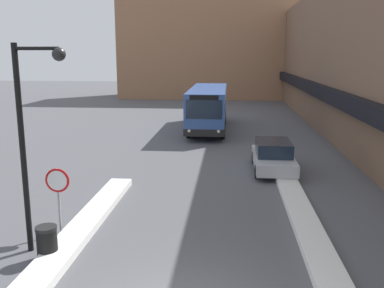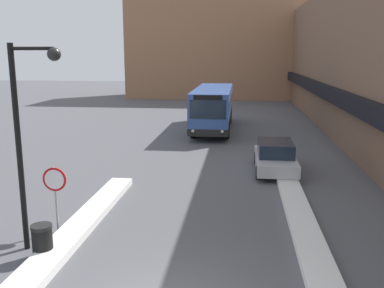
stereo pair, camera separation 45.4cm
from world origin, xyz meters
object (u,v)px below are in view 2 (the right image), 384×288
Objects in this scene: stop_sign at (55,186)px; street_lamp at (27,125)px; city_bus at (213,107)px; parked_car_front at (275,156)px; trash_bin at (42,241)px.

street_lamp reaches higher than stop_sign.
city_bus is at bearing 79.61° from street_lamp.
parked_car_front is 12.19m from trash_bin.
parked_car_front is 0.76× the size of street_lamp.
parked_car_front reaches higher than trash_bin.
street_lamp reaches higher than city_bus.
city_bus is 11.87m from parked_car_front.
city_bus is at bearing 80.93° from trash_bin.
street_lamp is (-7.53, -9.43, 2.95)m from parked_car_front.
stop_sign is (-3.67, -19.45, -0.16)m from city_bus.
parked_car_front is at bearing 47.99° from stop_sign.
trash_bin is at bearing -48.48° from street_lamp.
city_bus is at bearing 79.31° from stop_sign.
trash_bin is at bearing -79.82° from stop_sign.
stop_sign is 2.25× the size of trash_bin.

